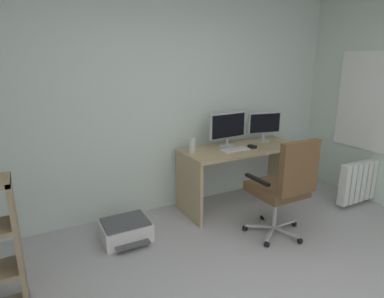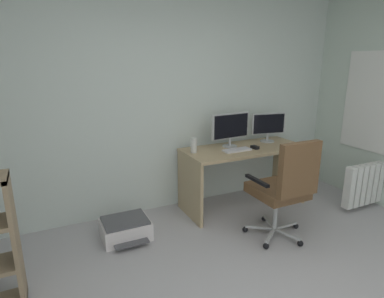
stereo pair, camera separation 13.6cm
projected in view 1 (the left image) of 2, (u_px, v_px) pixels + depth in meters
wall_back at (154, 99)px, 3.70m from camera, size 5.05×0.10×2.69m
window_frame at (384, 103)px, 3.87m from camera, size 0.02×1.27×1.23m
desk at (241, 162)px, 3.97m from camera, size 1.51×0.64×0.76m
monitor_main at (228, 127)px, 3.88m from camera, size 0.53×0.18×0.41m
monitor_secondary at (264, 124)px, 4.15m from camera, size 0.45×0.18×0.37m
keyboard at (235, 149)px, 3.76m from camera, size 0.34×0.14×0.02m
computer_mouse at (252, 147)px, 3.86m from camera, size 0.07×0.11×0.03m
desktop_speaker at (192, 145)px, 3.65m from camera, size 0.07×0.07×0.17m
office_chair at (284, 184)px, 3.18m from camera, size 0.61×0.63×1.07m
printer at (126, 230)px, 3.27m from camera, size 0.48×0.47×0.21m
radiator at (368, 179)px, 4.08m from camera, size 1.00×0.10×0.51m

